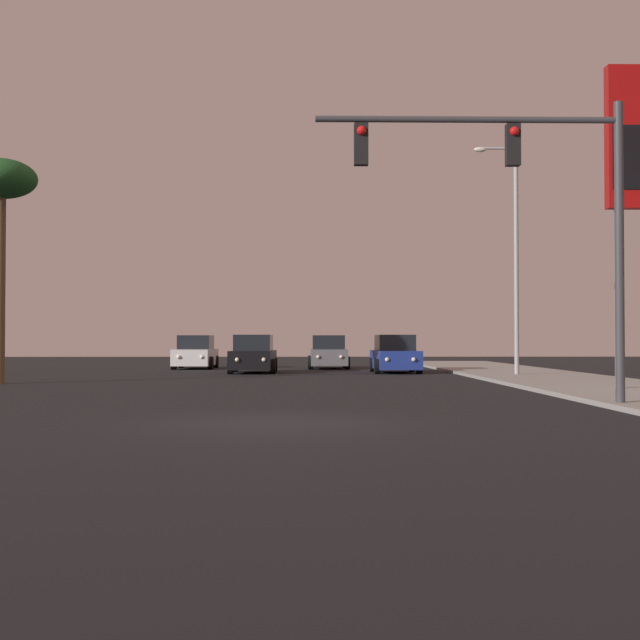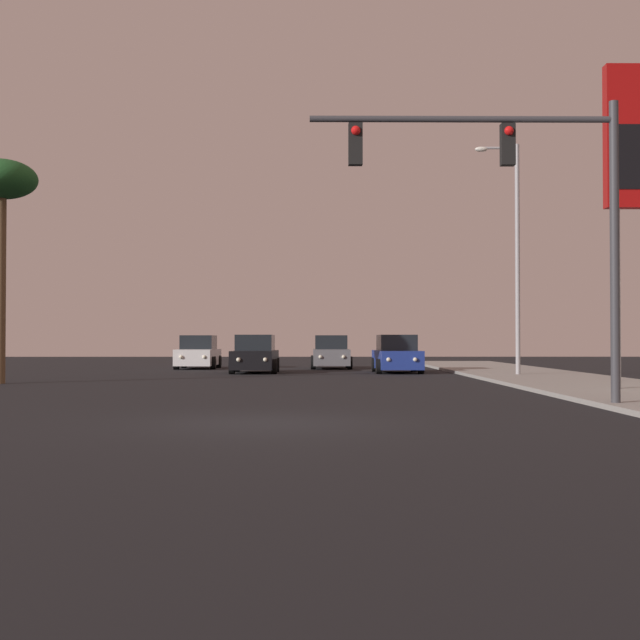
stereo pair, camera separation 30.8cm
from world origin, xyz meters
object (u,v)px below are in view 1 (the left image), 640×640
Objects in this scene: car_grey at (328,353)px; car_black at (253,356)px; street_lamp at (513,246)px; car_white at (196,354)px; car_blue at (395,355)px; palm_tree_near at (1,189)px; traffic_light_mast at (533,190)px.

car_black is (-3.48, -5.79, 0.00)m from car_grey.
street_lamp reaches higher than car_black.
car_white is 0.48× the size of street_lamp.
car_blue is 1.00× the size of car_black.
car_black is 6.53m from car_white.
car_black is 12.22m from street_lamp.
car_white is 16.91m from palm_tree_near.
car_blue is at bearing 34.22° from palm_tree_near.
traffic_light_mast is at bearing 113.41° from car_white.
car_blue is 7.70m from street_lamp.
car_black is 13.64m from palm_tree_near.
car_blue is at bearing 92.47° from traffic_light_mast.
car_white is at bearing -32.29° from car_blue.
street_lamp is at bearing 14.76° from palm_tree_near.
street_lamp reaches higher than traffic_light_mast.
traffic_light_mast is at bearing 111.34° from car_black.
car_black is 0.48× the size of street_lamp.
car_black is at bearing 121.21° from car_white.
car_grey is at bearing -65.71° from car_blue.
traffic_light_mast is at bearing -101.80° from street_lamp.
traffic_light_mast is 0.89× the size of palm_tree_near.
street_lamp reaches higher than car_blue.
traffic_light_mast is 18.58m from palm_tree_near.
car_blue is 0.65× the size of traffic_light_mast.
car_grey is 0.99× the size of car_black.
car_blue and car_grey have the same top height.
palm_tree_near is (-14.18, -9.64, 5.72)m from car_blue.
car_grey is (-2.80, 5.68, 0.00)m from car_blue.
car_white is (-9.50, 5.57, 0.00)m from car_blue.
car_white is at bearing 142.70° from street_lamp.
car_white is (-6.70, -0.11, 0.00)m from car_grey.
palm_tree_near reaches higher than car_blue.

